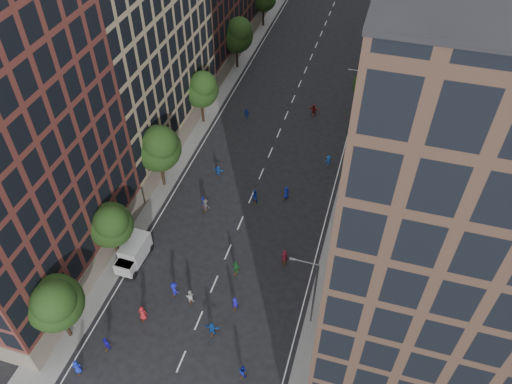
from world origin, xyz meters
TOP-DOWN VIEW (x-y plane):
  - ground at (0.00, 40.00)m, footprint 240.00×240.00m
  - sidewalk_left at (-12.00, 47.50)m, footprint 4.00×105.00m
  - sidewalk_right at (12.00, 47.50)m, footprint 4.00×105.00m
  - bldg_left_b at (-19.00, 35.00)m, footprint 14.00×26.00m
  - bldg_right_a at (19.00, 15.00)m, footprint 14.00×30.00m
  - bldg_right_b at (19.00, 44.00)m, footprint 14.00×28.00m
  - tree_left_0 at (-11.01, 3.85)m, footprint 5.20×5.20m
  - tree_left_1 at (-11.02, 13.86)m, footprint 4.80×4.80m
  - tree_left_2 at (-10.99, 25.83)m, footprint 5.60×5.60m
  - tree_left_3 at (-11.02, 39.85)m, footprint 5.00×5.00m
  - tree_left_4 at (-11.00, 55.84)m, footprint 5.40×5.40m
  - tree_right_a at (11.38, 47.85)m, footprint 5.00×5.00m
  - tree_right_b at (11.39, 67.85)m, footprint 5.20×5.20m
  - streetlamp_near at (10.37, 12.00)m, footprint 2.64×0.22m
  - streetlamp_far at (10.37, 45.00)m, footprint 2.64×0.22m
  - cargo_van at (-9.30, 13.99)m, footprint 2.40×4.91m
  - skater_0 at (-8.50, 1.00)m, footprint 0.99×0.85m
  - skater_1 at (3.02, 11.37)m, footprint 0.63×0.41m
  - skater_2 at (5.88, 4.85)m, footprint 0.90×0.78m
  - skater_3 at (-3.41, 11.17)m, footprint 1.32×1.02m
  - skater_4 at (-7.07, 3.81)m, footprint 1.08×0.66m
  - skater_5 at (1.79, 8.05)m, footprint 1.58×0.63m
  - skater_6 at (-5.27, 7.70)m, footprint 0.95×0.69m
  - skater_7 at (6.33, 18.34)m, footprint 0.81×0.65m
  - skater_8 at (-1.56, 10.84)m, footprint 0.95×0.82m
  - skater_9 at (-4.55, 23.28)m, footprint 1.27×0.94m
  - skater_10 at (1.78, 15.54)m, footprint 1.13×0.69m
  - skater_11 at (-5.20, 29.58)m, footprint 1.42×0.54m
  - skater_12 at (4.14, 28.10)m, footprint 0.93×0.76m
  - skater_13 at (-5.06, 23.89)m, footprint 0.58×0.40m
  - skater_14 at (0.62, 26.38)m, footprint 0.95×0.78m
  - skater_15 at (7.97, 35.46)m, footprint 1.18×0.93m
  - skater_16 at (-5.41, 42.52)m, footprint 1.10×0.66m
  - skater_17 at (3.83, 46.21)m, footprint 1.67×0.77m

SIDE VIEW (x-z plane):
  - ground at x=0.00m, z-range 0.00..0.00m
  - sidewalk_left at x=-12.00m, z-range 0.00..0.15m
  - sidewalk_right at x=12.00m, z-range 0.00..0.15m
  - skater_11 at x=-5.20m, z-range 0.00..1.50m
  - skater_13 at x=-5.06m, z-range 0.00..1.55m
  - skater_2 at x=5.88m, z-range 0.00..1.59m
  - skater_15 at x=7.97m, z-range 0.00..1.60m
  - skater_12 at x=4.14m, z-range 0.00..1.63m
  - skater_5 at x=1.79m, z-range 0.00..1.67m
  - skater_8 at x=-1.56m, z-range 0.00..1.69m
  - skater_1 at x=3.02m, z-range 0.00..1.71m
  - skater_0 at x=-8.50m, z-range 0.00..1.72m
  - skater_4 at x=-7.07m, z-range 0.00..1.72m
  - skater_17 at x=3.83m, z-range 0.00..1.74m
  - skater_16 at x=-5.41m, z-range 0.00..1.75m
  - skater_9 at x=-4.55m, z-range 0.00..1.77m
  - skater_3 at x=-3.41m, z-range 0.00..1.80m
  - skater_10 at x=1.78m, z-range 0.00..1.80m
  - skater_14 at x=0.62m, z-range 0.00..1.80m
  - skater_6 at x=-5.27m, z-range 0.00..1.80m
  - skater_7 at x=6.33m, z-range 0.00..1.93m
  - cargo_van at x=-9.30m, z-range 0.07..2.65m
  - streetlamp_near at x=10.37m, z-range 0.64..9.70m
  - streetlamp_far at x=10.37m, z-range 0.64..9.70m
  - tree_left_1 at x=-11.02m, z-range 1.45..9.66m
  - tree_right_a at x=11.38m, z-range 1.43..9.83m
  - tree_left_3 at x=-11.02m, z-range 1.53..10.11m
  - tree_left_0 at x=-11.01m, z-range 1.54..10.37m
  - tree_right_b at x=11.39m, z-range 1.54..10.37m
  - tree_left_4 at x=-11.00m, z-range 1.56..10.63m
  - tree_left_2 at x=-10.99m, z-range 1.63..11.08m
  - bldg_right_b at x=19.00m, z-range 0.00..33.00m
  - bldg_left_b at x=-19.00m, z-range 0.00..34.00m
  - bldg_right_a at x=19.00m, z-range 0.00..36.00m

